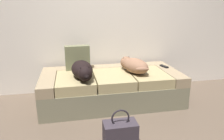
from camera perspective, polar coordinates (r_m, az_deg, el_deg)
name	(u,v)px	position (r m, az deg, el deg)	size (l,w,h in m)	color
couch	(111,87)	(2.96, -0.19, -4.63)	(1.87, 0.89, 0.43)	#79745A
dog_dark	(83,70)	(2.65, -7.93, 0.00)	(0.31, 0.61, 0.21)	black
dog_tan	(134,65)	(2.88, 5.86, 1.31)	(0.39, 0.56, 0.20)	#8D6249
tv_remote	(164,66)	(3.23, 13.82, 0.96)	(0.04, 0.15, 0.02)	black
throw_pillow	(77,58)	(3.02, -9.28, 3.29)	(0.34, 0.12, 0.34)	#6B6C4C
handbag	(120,133)	(2.12, 2.22, -16.65)	(0.32, 0.18, 0.38)	#342D35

